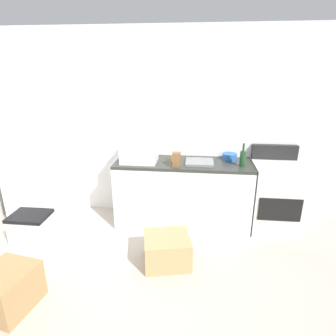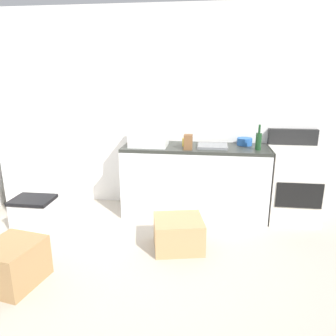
# 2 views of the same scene
# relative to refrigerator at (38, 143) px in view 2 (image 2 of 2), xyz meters

# --- Properties ---
(ground_plane) EXTENTS (6.00, 6.00, 0.00)m
(ground_plane) POSITION_rel_refrigerator_xyz_m (1.75, -1.15, -0.89)
(ground_plane) COLOR #B2A899
(wall_back) EXTENTS (5.00, 0.10, 2.60)m
(wall_back) POSITION_rel_refrigerator_xyz_m (1.75, 0.40, 0.41)
(wall_back) COLOR silver
(wall_back) RESTS_ON ground_plane
(kitchen_counter) EXTENTS (1.80, 0.60, 0.90)m
(kitchen_counter) POSITION_rel_refrigerator_xyz_m (2.05, 0.05, -0.44)
(kitchen_counter) COLOR silver
(kitchen_counter) RESTS_ON ground_plane
(refrigerator) EXTENTS (0.68, 0.66, 1.78)m
(refrigerator) POSITION_rel_refrigerator_xyz_m (0.00, 0.00, 0.00)
(refrigerator) COLOR white
(refrigerator) RESTS_ON ground_plane
(stove_oven) EXTENTS (0.60, 0.61, 1.10)m
(stove_oven) POSITION_rel_refrigerator_xyz_m (3.27, 0.06, -0.43)
(stove_oven) COLOR silver
(stove_oven) RESTS_ON ground_plane
(microwave) EXTENTS (0.46, 0.34, 0.27)m
(microwave) POSITION_rel_refrigerator_xyz_m (1.47, -0.01, 0.14)
(microwave) COLOR white
(microwave) RESTS_ON kitchen_counter
(sink_basin) EXTENTS (0.36, 0.32, 0.03)m
(sink_basin) POSITION_rel_refrigerator_xyz_m (2.26, 0.02, 0.02)
(sink_basin) COLOR slate
(sink_basin) RESTS_ON kitchen_counter
(wine_bottle) EXTENTS (0.07, 0.07, 0.30)m
(wine_bottle) POSITION_rel_refrigerator_xyz_m (2.80, -0.05, 0.12)
(wine_bottle) COLOR #193F1E
(wine_bottle) RESTS_ON kitchen_counter
(coffee_mug) EXTENTS (0.08, 0.08, 0.10)m
(coffee_mug) POSITION_rel_refrigerator_xyz_m (1.93, 0.04, 0.06)
(coffee_mug) COLOR gold
(coffee_mug) RESTS_ON kitchen_counter
(knife_block) EXTENTS (0.10, 0.10, 0.18)m
(knife_block) POSITION_rel_refrigerator_xyz_m (1.97, -0.14, 0.10)
(knife_block) COLOR brown
(knife_block) RESTS_ON kitchen_counter
(mixing_bowl) EXTENTS (0.19, 0.19, 0.09)m
(mixing_bowl) POSITION_rel_refrigerator_xyz_m (2.66, 0.20, 0.05)
(mixing_bowl) COLOR #2659A5
(mixing_bowl) RESTS_ON kitchen_counter
(cardboard_box_large) EXTENTS (0.58, 0.54, 0.32)m
(cardboard_box_large) POSITION_rel_refrigerator_xyz_m (1.93, -0.86, -0.73)
(cardboard_box_large) COLOR tan
(cardboard_box_large) RESTS_ON ground_plane
(cardboard_box_medium) EXTENTS (0.51, 0.55, 0.38)m
(cardboard_box_medium) POSITION_rel_refrigerator_xyz_m (0.58, -1.63, -0.70)
(cardboard_box_medium) COLOR #A37A4C
(cardboard_box_medium) RESTS_ON ground_plane
(storage_bin) EXTENTS (0.46, 0.36, 0.38)m
(storage_bin) POSITION_rel_refrigerator_xyz_m (0.21, -0.63, -0.70)
(storage_bin) COLOR silver
(storage_bin) RESTS_ON ground_plane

